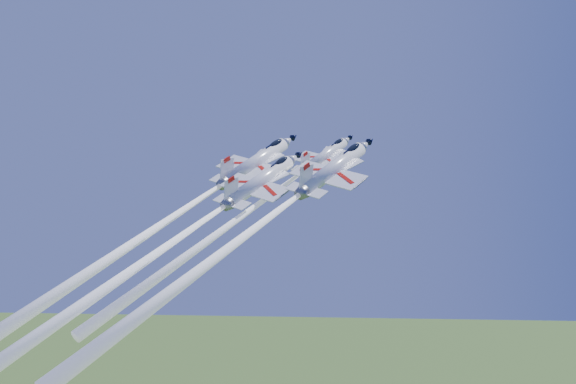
# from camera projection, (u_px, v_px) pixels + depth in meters

# --- Properties ---
(jet_lead) EXTENTS (23.79, 33.51, 36.81)m
(jet_lead) POSITION_uv_depth(u_px,v_px,m) (247.00, 212.00, 88.11)
(jet_lead) COLOR white
(jet_left) EXTENTS (28.38, 39.40, 41.00)m
(jet_left) POSITION_uv_depth(u_px,v_px,m) (163.00, 224.00, 88.32)
(jet_left) COLOR white
(jet_right) EXTENTS (26.87, 37.01, 37.30)m
(jet_right) POSITION_uv_depth(u_px,v_px,m) (253.00, 230.00, 80.84)
(jet_right) COLOR white
(jet_slot) EXTENTS (26.83, 37.22, 38.59)m
(jet_slot) POSITION_uv_depth(u_px,v_px,m) (166.00, 246.00, 81.37)
(jet_slot) COLOR white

